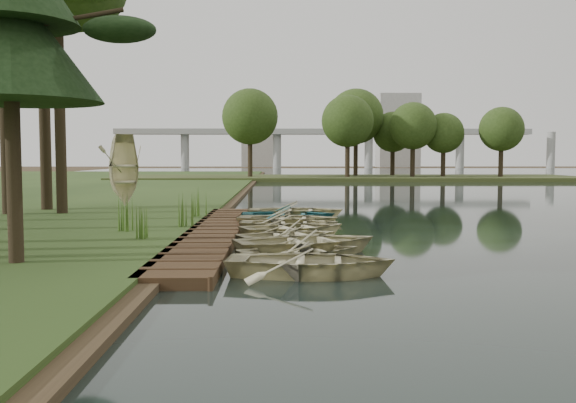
{
  "coord_description": "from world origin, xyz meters",
  "views": [
    {
      "loc": [
        0.44,
        -19.88,
        2.56
      ],
      "look_at": [
        0.73,
        0.73,
        1.12
      ],
      "focal_mm": 40.0,
      "sensor_mm": 36.0,
      "label": 1
    }
  ],
  "objects_px": {
    "pine_tree": "(9,4)",
    "rowboat_0": "(310,259)",
    "boardwalk": "(214,234)",
    "rowboat_1": "(301,249)",
    "rowboat_2": "(308,239)",
    "stored_rowboat": "(124,199)"
  },
  "relations": [
    {
      "from": "boardwalk",
      "to": "rowboat_2",
      "type": "xyz_separation_m",
      "value": [
        2.77,
        -3.52,
        0.29
      ]
    },
    {
      "from": "boardwalk",
      "to": "pine_tree",
      "type": "height_order",
      "value": "pine_tree"
    },
    {
      "from": "boardwalk",
      "to": "stored_rowboat",
      "type": "height_order",
      "value": "stored_rowboat"
    },
    {
      "from": "rowboat_0",
      "to": "pine_tree",
      "type": "height_order",
      "value": "pine_tree"
    },
    {
      "from": "boardwalk",
      "to": "rowboat_0",
      "type": "height_order",
      "value": "rowboat_0"
    },
    {
      "from": "boardwalk",
      "to": "rowboat_2",
      "type": "distance_m",
      "value": 4.49
    },
    {
      "from": "pine_tree",
      "to": "boardwalk",
      "type": "bearing_deg",
      "value": 59.62
    },
    {
      "from": "rowboat_2",
      "to": "stored_rowboat",
      "type": "bearing_deg",
      "value": 13.76
    },
    {
      "from": "boardwalk",
      "to": "stored_rowboat",
      "type": "relative_size",
      "value": 4.88
    },
    {
      "from": "stored_rowboat",
      "to": "rowboat_0",
      "type": "bearing_deg",
      "value": -114.66
    },
    {
      "from": "rowboat_1",
      "to": "rowboat_2",
      "type": "distance_m",
      "value": 1.21
    },
    {
      "from": "boardwalk",
      "to": "rowboat_1",
      "type": "relative_size",
      "value": 5.26
    },
    {
      "from": "rowboat_1",
      "to": "stored_rowboat",
      "type": "xyz_separation_m",
      "value": [
        -7.52,
        13.8,
        0.27
      ]
    },
    {
      "from": "boardwalk",
      "to": "rowboat_1",
      "type": "bearing_deg",
      "value": -61.44
    },
    {
      "from": "rowboat_2",
      "to": "rowboat_1",
      "type": "bearing_deg",
      "value": 152.09
    },
    {
      "from": "rowboat_1",
      "to": "stored_rowboat",
      "type": "bearing_deg",
      "value": 9.46
    },
    {
      "from": "rowboat_0",
      "to": "stored_rowboat",
      "type": "relative_size",
      "value": 1.09
    },
    {
      "from": "rowboat_2",
      "to": "pine_tree",
      "type": "relative_size",
      "value": 0.44
    },
    {
      "from": "rowboat_1",
      "to": "rowboat_0",
      "type": "bearing_deg",
      "value": 165.35
    },
    {
      "from": "pine_tree",
      "to": "rowboat_0",
      "type": "bearing_deg",
      "value": -3.17
    },
    {
      "from": "boardwalk",
      "to": "rowboat_0",
      "type": "relative_size",
      "value": 4.49
    },
    {
      "from": "rowboat_0",
      "to": "pine_tree",
      "type": "distance_m",
      "value": 8.27
    }
  ]
}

